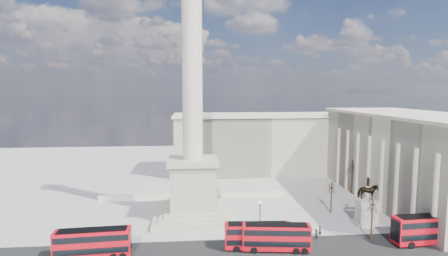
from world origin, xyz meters
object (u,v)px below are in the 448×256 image
object	(u,v)px
pedestrian_walking	(320,231)
victorian_lamp	(260,216)
red_bus_c	(258,235)
equestrian_statue	(367,208)
red_bus_d	(429,229)
nelsons_column	(193,148)
pedestrian_crossing	(228,236)
red_bus_a	(93,243)
pedestrian_standing	(316,234)
red_bus_b	(277,237)

from	to	relation	value
pedestrian_walking	victorian_lamp	bearing A→B (deg)	156.10
red_bus_c	equestrian_statue	world-z (taller)	equestrian_statue
red_bus_c	victorian_lamp	distance (m)	4.21
victorian_lamp	red_bus_d	bearing A→B (deg)	-9.94
nelsons_column	victorian_lamp	distance (m)	17.44
victorian_lamp	pedestrian_crossing	xyz separation A→B (m)	(-5.10, -1.13, -2.64)
red_bus_a	pedestrian_crossing	xyz separation A→B (m)	(19.12, 3.56, -1.28)
pedestrian_crossing	red_bus_a	bearing A→B (deg)	65.21
red_bus_a	pedestrian_standing	world-z (taller)	red_bus_a
victorian_lamp	equestrian_statue	size ratio (longest dim) A/B	0.71
red_bus_a	red_bus_b	size ratio (longest dim) A/B	1.04
victorian_lamp	pedestrian_crossing	bearing A→B (deg)	-167.50
red_bus_c	victorian_lamp	xyz separation A→B (m)	(1.01, 3.80, 1.49)
red_bus_b	pedestrian_standing	distance (m)	8.02
pedestrian_walking	red_bus_b	bearing A→B (deg)	-174.09
red_bus_a	red_bus_b	xyz separation A→B (m)	(25.78, 0.06, -0.09)
nelsons_column	pedestrian_crossing	xyz separation A→B (m)	(5.33, -11.48, -12.03)
red_bus_d	pedestrian_walking	size ratio (longest dim) A/B	6.43
red_bus_b	equestrian_statue	size ratio (longest dim) A/B	1.18
victorian_lamp	pedestrian_crossing	world-z (taller)	victorian_lamp
red_bus_c	pedestrian_standing	distance (m)	10.12
equestrian_statue	pedestrian_standing	bearing A→B (deg)	-155.45
pedestrian_standing	pedestrian_crossing	distance (m)	13.78
red_bus_c	pedestrian_crossing	world-z (taller)	red_bus_c
equestrian_statue	pedestrian_standing	xyz separation A→B (m)	(-10.78, -4.92, -2.14)
red_bus_c	red_bus_d	xyz separation A→B (m)	(26.08, -0.59, 0.30)
red_bus_a	red_bus_b	bearing A→B (deg)	-3.63
nelsons_column	red_bus_b	bearing A→B (deg)	-51.31
red_bus_a	red_bus_c	world-z (taller)	red_bus_a
nelsons_column	victorian_lamp	world-z (taller)	nelsons_column
red_bus_c	red_bus_d	world-z (taller)	red_bus_d
equestrian_statue	pedestrian_walking	world-z (taller)	equestrian_statue
red_bus_a	red_bus_d	bearing A→B (deg)	-3.43
red_bus_b	pedestrian_walking	size ratio (longest dim) A/B	5.79
pedestrian_walking	pedestrian_standing	bearing A→B (deg)	-161.19
red_bus_d	pedestrian_standing	bearing A→B (deg)	165.47
pedestrian_standing	red_bus_a	bearing A→B (deg)	-37.78
pedestrian_crossing	victorian_lamp	bearing A→B (deg)	-112.82
victorian_lamp	pedestrian_walking	distance (m)	10.04
red_bus_b	victorian_lamp	bearing A→B (deg)	115.69
equestrian_statue	pedestrian_standing	size ratio (longest dim) A/B	5.26
nelsons_column	red_bus_d	world-z (taller)	nelsons_column
nelsons_column	victorian_lamp	bearing A→B (deg)	-44.77
red_bus_c	red_bus_a	bearing A→B (deg)	-174.42
red_bus_d	equestrian_statue	bearing A→B (deg)	121.14
pedestrian_walking	pedestrian_standing	xyz separation A→B (m)	(-1.00, -0.87, -0.06)
equestrian_statue	pedestrian_standing	world-z (taller)	equestrian_statue
red_bus_c	equestrian_statue	distance (m)	21.84
red_bus_c	red_bus_b	bearing A→B (deg)	-14.25
pedestrian_crossing	equestrian_statue	bearing A→B (deg)	-114.03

